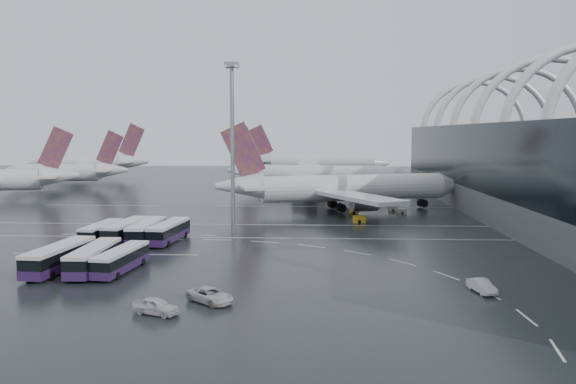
{
  "coord_description": "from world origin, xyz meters",
  "views": [
    {
      "loc": [
        7.03,
        -96.93,
        17.98
      ],
      "look_at": [
        2.3,
        7.42,
        7.0
      ],
      "focal_mm": 35.0,
      "sensor_mm": 36.0,
      "label": 1
    }
  ],
  "objects_px": {
    "airliner_gate_b": "(315,175)",
    "jet_remote_far": "(90,164)",
    "jet_remote_mid": "(66,173)",
    "floodlight_mast": "(232,127)",
    "bus_row_near_c": "(147,231)",
    "van_curve_c": "(482,286)",
    "bus_row_near_b": "(126,230)",
    "van_curve_a": "(210,295)",
    "gse_cart_belly_e": "(354,211)",
    "van_curve_b": "(156,306)",
    "bus_row_far_c": "(121,259)",
    "gse_cart_belly_b": "(393,209)",
    "bus_row_near_a": "(102,231)",
    "airliner_gate_c": "(315,163)",
    "airliner_main": "(341,189)",
    "gse_cart_belly_d": "(402,211)",
    "bus_row_far_a": "(60,257)",
    "bus_row_near_d": "(169,231)",
    "gse_cart_belly_a": "(359,219)",
    "bus_row_far_b": "(94,258)"
  },
  "relations": [
    {
      "from": "bus_row_near_b",
      "to": "bus_row_far_c",
      "type": "relative_size",
      "value": 1.1
    },
    {
      "from": "floodlight_mast",
      "to": "gse_cart_belly_e",
      "type": "distance_m",
      "value": 39.51
    },
    {
      "from": "bus_row_near_c",
      "to": "gse_cart_belly_e",
      "type": "distance_m",
      "value": 50.55
    },
    {
      "from": "bus_row_near_c",
      "to": "van_curve_c",
      "type": "height_order",
      "value": "bus_row_near_c"
    },
    {
      "from": "airliner_gate_b",
      "to": "van_curve_a",
      "type": "xyz_separation_m",
      "value": [
        -11.51,
        -113.77,
        -4.28
      ]
    },
    {
      "from": "jet_remote_far",
      "to": "bus_row_far_c",
      "type": "relative_size",
      "value": 4.08
    },
    {
      "from": "bus_row_near_a",
      "to": "gse_cart_belly_d",
      "type": "distance_m",
      "value": 65.07
    },
    {
      "from": "jet_remote_mid",
      "to": "floodlight_mast",
      "type": "bearing_deg",
      "value": 128.91
    },
    {
      "from": "airliner_gate_c",
      "to": "bus_row_near_d",
      "type": "bearing_deg",
      "value": -99.06
    },
    {
      "from": "jet_remote_mid",
      "to": "van_curve_b",
      "type": "height_order",
      "value": "jet_remote_mid"
    },
    {
      "from": "bus_row_near_c",
      "to": "bus_row_near_b",
      "type": "bearing_deg",
      "value": 82.92
    },
    {
      "from": "airliner_main",
      "to": "bus_row_near_b",
      "type": "xyz_separation_m",
      "value": [
        -37.75,
        -38.63,
        -3.34
      ]
    },
    {
      "from": "bus_row_near_b",
      "to": "bus_row_far_a",
      "type": "distance_m",
      "value": 20.74
    },
    {
      "from": "bus_row_near_d",
      "to": "bus_row_far_a",
      "type": "bearing_deg",
      "value": 161.5
    },
    {
      "from": "bus_row_far_c",
      "to": "floodlight_mast",
      "type": "xyz_separation_m",
      "value": [
        10.5,
        29.14,
        17.45
      ]
    },
    {
      "from": "gse_cart_belly_b",
      "to": "van_curve_b",
      "type": "bearing_deg",
      "value": -114.1
    },
    {
      "from": "jet_remote_far",
      "to": "gse_cart_belly_b",
      "type": "height_order",
      "value": "jet_remote_far"
    },
    {
      "from": "bus_row_far_a",
      "to": "bus_row_near_c",
      "type": "bearing_deg",
      "value": -9.96
    },
    {
      "from": "bus_row_near_c",
      "to": "van_curve_b",
      "type": "height_order",
      "value": "bus_row_near_c"
    },
    {
      "from": "jet_remote_mid",
      "to": "bus_row_near_c",
      "type": "bearing_deg",
      "value": 120.32
    },
    {
      "from": "jet_remote_far",
      "to": "bus_row_far_c",
      "type": "height_order",
      "value": "jet_remote_far"
    },
    {
      "from": "gse_cart_belly_a",
      "to": "gse_cart_belly_b",
      "type": "bearing_deg",
      "value": 62.28
    },
    {
      "from": "bus_row_near_c",
      "to": "gse_cart_belly_d",
      "type": "distance_m",
      "value": 58.78
    },
    {
      "from": "van_curve_a",
      "to": "van_curve_c",
      "type": "height_order",
      "value": "van_curve_a"
    },
    {
      "from": "bus_row_near_b",
      "to": "bus_row_near_c",
      "type": "distance_m",
      "value": 3.63
    },
    {
      "from": "bus_row_near_b",
      "to": "gse_cart_belly_a",
      "type": "relative_size",
      "value": 5.48
    },
    {
      "from": "gse_cart_belly_d",
      "to": "gse_cart_belly_e",
      "type": "xyz_separation_m",
      "value": [
        -10.8,
        0.15,
        0.02
      ]
    },
    {
      "from": "van_curve_a",
      "to": "airliner_main",
      "type": "bearing_deg",
      "value": 25.47
    },
    {
      "from": "airliner_gate_b",
      "to": "jet_remote_far",
      "type": "xyz_separation_m",
      "value": [
        -89.62,
        47.98,
        0.61
      ]
    },
    {
      "from": "van_curve_b",
      "to": "bus_row_near_a",
      "type": "bearing_deg",
      "value": 48.74
    },
    {
      "from": "airliner_gate_b",
      "to": "jet_remote_far",
      "type": "distance_m",
      "value": 101.66
    },
    {
      "from": "jet_remote_far",
      "to": "bus_row_near_d",
      "type": "relative_size",
      "value": 3.78
    },
    {
      "from": "bus_row_near_b",
      "to": "van_curve_a",
      "type": "relative_size",
      "value": 2.41
    },
    {
      "from": "bus_row_far_c",
      "to": "gse_cart_belly_b",
      "type": "bearing_deg",
      "value": -29.98
    },
    {
      "from": "bus_row_near_a",
      "to": "airliner_gate_c",
      "type": "bearing_deg",
      "value": -10.17
    },
    {
      "from": "bus_row_near_a",
      "to": "bus_row_far_b",
      "type": "relative_size",
      "value": 0.92
    },
    {
      "from": "van_curve_b",
      "to": "gse_cart_belly_a",
      "type": "bearing_deg",
      "value": -2.13
    },
    {
      "from": "bus_row_near_a",
      "to": "van_curve_b",
      "type": "height_order",
      "value": "bus_row_near_a"
    },
    {
      "from": "van_curve_b",
      "to": "gse_cart_belly_e",
      "type": "distance_m",
      "value": 75.92
    },
    {
      "from": "bus_row_near_a",
      "to": "bus_row_far_c",
      "type": "distance_m",
      "value": 22.8
    },
    {
      "from": "airliner_gate_c",
      "to": "bus_row_far_a",
      "type": "bearing_deg",
      "value": -101.03
    },
    {
      "from": "airliner_gate_b",
      "to": "floodlight_mast",
      "type": "bearing_deg",
      "value": -92.72
    },
    {
      "from": "bus_row_near_b",
      "to": "airliner_main",
      "type": "bearing_deg",
      "value": -38.93
    },
    {
      "from": "airliner_gate_b",
      "to": "van_curve_b",
      "type": "relative_size",
      "value": 11.98
    },
    {
      "from": "gse_cart_belly_d",
      "to": "airliner_gate_b",
      "type": "bearing_deg",
      "value": 112.68
    },
    {
      "from": "airliner_main",
      "to": "gse_cart_belly_b",
      "type": "height_order",
      "value": "airliner_main"
    },
    {
      "from": "jet_remote_mid",
      "to": "bus_row_far_c",
      "type": "distance_m",
      "value": 125.1
    },
    {
      "from": "bus_row_near_c",
      "to": "gse_cart_belly_a",
      "type": "bearing_deg",
      "value": -58.78
    },
    {
      "from": "bus_row_near_a",
      "to": "van_curve_b",
      "type": "distance_m",
      "value": 42.08
    },
    {
      "from": "floodlight_mast",
      "to": "gse_cart_belly_b",
      "type": "bearing_deg",
      "value": 42.6
    }
  ]
}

